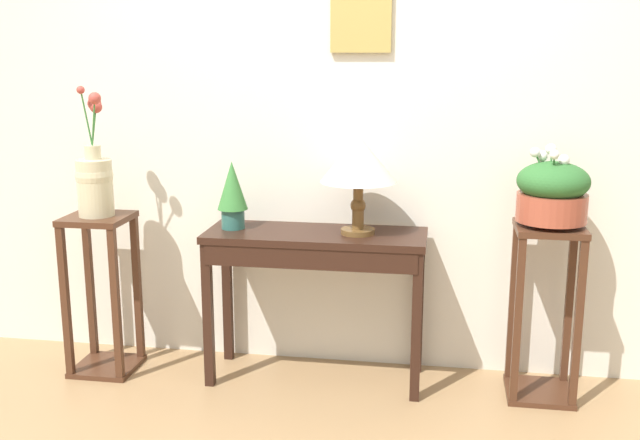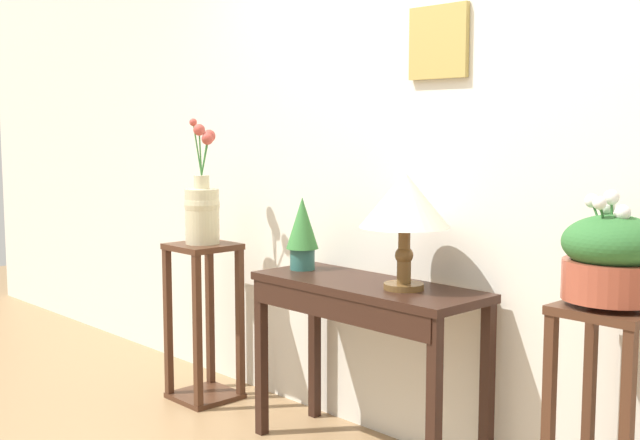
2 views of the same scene
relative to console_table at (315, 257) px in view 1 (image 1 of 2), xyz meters
The scene contains 8 objects.
back_wall_with_art 0.82m from the console_table, 76.60° to the left, with size 9.00×0.13×2.80m.
console_table is the anchor object (origin of this frame).
table_lamp 0.51m from the console_table, ahead, with size 0.37×0.37×0.47m.
potted_plant_on_console 0.52m from the console_table, behind, with size 0.15×0.15×0.34m.
pedestal_stand_left 1.12m from the console_table, behind, with size 0.31×0.31×0.83m.
flower_vase_tall_left 1.16m from the console_table, behind, with size 0.18×0.18×0.64m.
pedestal_stand_right 1.12m from the console_table, ahead, with size 0.31×0.31×0.85m.
planter_bowl_wide_right 1.15m from the console_table, ahead, with size 0.33×0.33×0.38m.
Camera 1 is at (0.52, -2.31, 1.64)m, focal length 41.92 mm.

